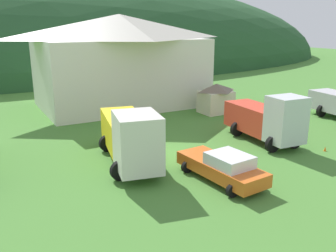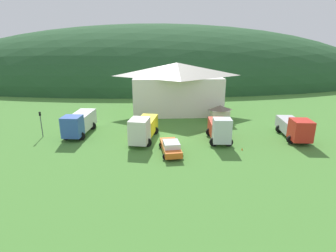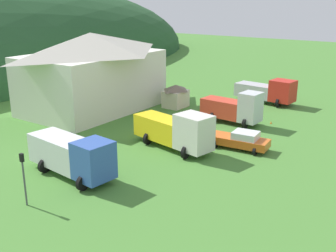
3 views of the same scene
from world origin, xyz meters
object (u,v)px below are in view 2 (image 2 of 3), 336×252
Objects in this scene: box_truck_blue at (79,122)px; crane_truck_red at (295,127)px; play_shed_cream at (220,113)px; tow_truck_silver at (219,129)px; traffic_cone_near_pickup at (242,150)px; traffic_light_west at (41,121)px; service_pickup_orange at (171,147)px; flatbed_truck_yellow at (143,128)px; depot_building at (177,87)px.

box_truck_blue is 30.09m from crane_truck_red.
tow_truck_silver reaches higher than play_shed_cream.
box_truck_blue is at bearing 161.37° from traffic_cone_near_pickup.
traffic_cone_near_pickup is (-8.35, -3.70, -1.63)m from crane_truck_red.
traffic_light_west is (-4.98, -0.85, 0.49)m from box_truck_blue.
crane_truck_red reaches higher than service_pickup_orange.
flatbed_truck_yellow reaches higher than crane_truck_red.
traffic_light_west is at bearing -167.33° from play_shed_cream.
flatbed_truck_yellow is at bearing -90.04° from tow_truck_silver.
box_truck_blue is 12.71× the size of traffic_cone_near_pickup.
crane_truck_red is at bearing -4.43° from traffic_light_west.
traffic_cone_near_pickup is at bearing 37.03° from tow_truck_silver.
play_shed_cream is 12.46m from traffic_cone_near_pickup.
flatbed_truck_yellow reaches higher than service_pickup_orange.
play_shed_cream is at bearing 140.04° from service_pickup_orange.
box_truck_blue is at bearing -97.37° from flatbed_truck_yellow.
play_shed_cream reaches higher than service_pickup_orange.
flatbed_truck_yellow is 2.33× the size of traffic_light_west.
tow_truck_silver reaches higher than service_pickup_orange.
flatbed_truck_yellow is at bearing 161.65° from traffic_cone_near_pickup.
depot_building reaches higher than tow_truck_silver.
depot_building is at bearing 130.76° from play_shed_cream.
traffic_light_west is (-20.04, -13.53, -2.45)m from depot_building.
crane_truck_red is at bearing 96.19° from tow_truck_silver.
traffic_light_west is (-34.85, 2.70, 0.62)m from crane_truck_red.
play_shed_cream is at bearing 109.62° from box_truck_blue.
tow_truck_silver is at bearing -7.20° from traffic_light_west.
traffic_light_west is (-17.61, 6.93, 1.42)m from service_pickup_orange.
flatbed_truck_yellow is (-12.32, -8.30, 0.37)m from play_shed_cream.
depot_building is 21.48m from traffic_cone_near_pickup.
flatbed_truck_yellow is (9.26, -3.19, 0.05)m from box_truck_blue.
flatbed_truck_yellow is at bearing -84.76° from crane_truck_red.
traffic_cone_near_pickup is at bearing 77.65° from box_truck_blue.
depot_building is at bearing -131.36° from crane_truck_red.
depot_building is at bearing 168.03° from service_pickup_orange.
service_pickup_orange is at bearing 47.97° from flatbed_truck_yellow.
depot_building is 17.14m from flatbed_truck_yellow.
depot_building is at bearing 171.54° from flatbed_truck_yellow.
box_truck_blue is 1.02× the size of crane_truck_red.
service_pickup_orange is at bearing -124.75° from play_shed_cream.
play_shed_cream is (6.52, -7.56, -3.26)m from depot_building.
crane_truck_red is 34.96m from traffic_light_west.
service_pickup_orange is at bearing -56.13° from tow_truck_silver.
box_truck_blue is (-21.58, -5.11, 0.32)m from play_shed_cream.
crane_truck_red is 9.28m from traffic_cone_near_pickup.
crane_truck_red is at bearing 100.61° from flatbed_truck_yellow.
play_shed_cream is 4.89× the size of traffic_cone_near_pickup.
service_pickup_orange is 8.77× the size of traffic_cone_near_pickup.
play_shed_cream is 12.00m from crane_truck_red.
traffic_light_west is 5.71× the size of traffic_cone_near_pickup.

